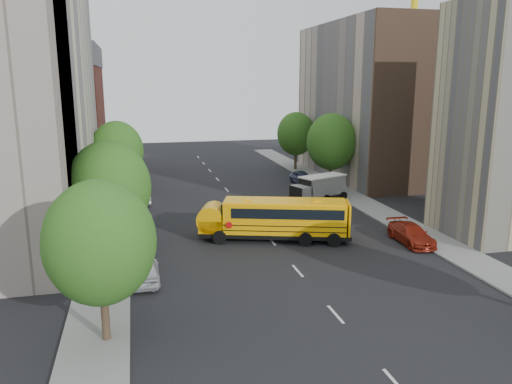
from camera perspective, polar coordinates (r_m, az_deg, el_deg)
name	(u,v)px	position (r m, az deg, el deg)	size (l,w,h in m)	color
ground	(265,233)	(38.35, 0.99, -4.72)	(120.00, 120.00, 0.00)	black
sidewalk_left	(111,225)	(42.02, -16.20, -3.60)	(3.00, 80.00, 0.12)	slate
sidewalk_right	(372,208)	(46.85, 13.13, -1.76)	(3.00, 80.00, 0.12)	slate
lane_markings	(238,203)	(47.73, -2.06, -1.24)	(0.15, 64.00, 0.01)	silver
building_left_cream	(14,100)	(42.31, -25.93, 9.44)	(10.00, 26.00, 20.00)	beige
building_left_redbrick	(58,123)	(64.17, -21.65, 7.34)	(10.00, 15.00, 13.00)	maroon
building_right_far	(368,101)	(61.82, 12.70, 10.07)	(10.00, 22.00, 18.00)	#BAA391
building_right_sidewall	(419,106)	(52.19, 18.10, 9.34)	(10.10, 0.30, 18.00)	brown
street_tree_0	(100,243)	(22.51, -17.39, -5.55)	(4.80, 4.80, 7.41)	#38281C
street_tree_1	(109,188)	(32.10, -16.42, 0.45)	(5.12, 5.12, 7.90)	#38281C
street_tree_2	(117,151)	(49.86, -15.59, 4.55)	(4.99, 4.99, 7.71)	#38281C
street_tree_4	(331,142)	(53.79, 8.61, 5.70)	(5.25, 5.25, 8.10)	#38281C
street_tree_5	(296,134)	(65.02, 4.58, 6.65)	(4.86, 4.86, 7.51)	#38281C
school_bus	(274,217)	(36.32, 2.03, -2.90)	(11.11, 5.68, 3.07)	black
safari_truck	(319,188)	(48.39, 7.21, 0.46)	(6.16, 4.04, 2.50)	black
parked_car_0	(145,270)	(29.95, -12.60, -8.68)	(1.68, 4.18, 1.42)	#BABDC2
parked_car_1	(143,196)	(48.73, -12.77, -0.49)	(1.35, 3.87, 1.28)	silver
parked_car_2	(134,177)	(58.48, -13.78, 1.72)	(2.44, 5.29, 1.47)	black
parked_car_3	(411,234)	(37.54, 17.30, -4.61)	(1.92, 4.73, 1.37)	maroon
parked_car_4	(302,178)	(56.47, 5.25, 1.65)	(1.73, 4.31, 1.47)	#313755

